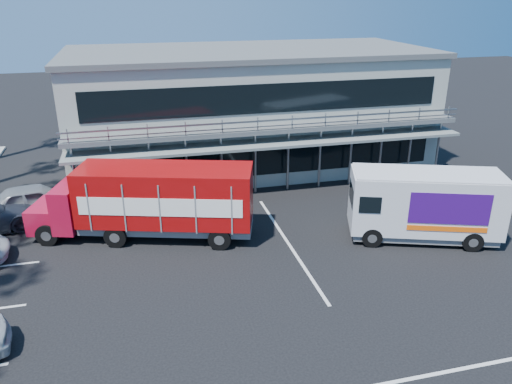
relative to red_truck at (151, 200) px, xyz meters
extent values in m
plane|color=black|center=(3.89, -5.20, -1.86)|extent=(120.00, 120.00, 0.00)
cube|color=#A2A597|center=(6.89, 9.80, 1.64)|extent=(22.00, 10.00, 7.00)
cube|color=#515454|center=(6.89, 9.80, 5.29)|extent=(22.40, 10.40, 0.30)
cube|color=#515454|center=(6.89, 4.20, 1.74)|extent=(22.00, 1.20, 0.25)
cube|color=gray|center=(6.89, 3.65, 2.24)|extent=(22.00, 0.08, 0.90)
cube|color=slate|center=(6.89, 3.90, 1.04)|extent=(22.00, 1.80, 0.15)
cube|color=black|center=(6.89, 4.78, -0.26)|extent=(20.00, 0.06, 1.60)
cube|color=black|center=(6.89, 4.78, 3.34)|extent=(20.00, 0.06, 1.60)
cube|color=maroon|center=(-4.62, 1.41, -0.89)|extent=(1.94, 2.48, 1.16)
cube|color=maroon|center=(-3.60, 1.10, -0.36)|extent=(1.64, 2.60, 2.04)
cube|color=black|center=(-3.60, 1.10, 0.22)|extent=(0.65, 1.99, 0.68)
cube|color=#96090A|center=(0.67, -0.20, 0.27)|extent=(8.13, 4.58, 2.52)
cube|color=slate|center=(0.67, -0.20, -1.23)|extent=(8.03, 4.23, 0.29)
cube|color=white|center=(0.31, -1.37, 0.17)|extent=(6.84, 2.11, 0.82)
cube|color=white|center=(1.02, 0.97, 0.17)|extent=(6.84, 2.11, 0.82)
cylinder|color=black|center=(-4.66, 0.30, -1.36)|extent=(1.05, 0.56, 1.01)
cylinder|color=black|center=(-4.03, 2.34, -1.36)|extent=(1.05, 0.56, 1.01)
cylinder|color=black|center=(-1.69, -0.60, -1.36)|extent=(1.05, 0.56, 1.01)
cylinder|color=black|center=(-1.06, 1.44, -1.36)|extent=(1.05, 0.56, 1.01)
cylinder|color=black|center=(2.77, -1.96, -1.36)|extent=(1.05, 0.56, 1.01)
cylinder|color=black|center=(3.39, 0.08, -1.36)|extent=(1.05, 0.56, 1.01)
cube|color=silver|center=(11.97, -3.20, -0.02)|extent=(6.99, 4.33, 2.64)
cube|color=slate|center=(11.97, -3.20, -1.49)|extent=(6.66, 4.03, 0.33)
cube|color=black|center=(8.87, -2.11, 0.26)|extent=(0.67, 1.77, 0.90)
cube|color=silver|center=(11.97, -3.20, 1.33)|extent=(6.85, 4.24, 0.08)
cube|color=#340B65|center=(12.30, -4.54, 0.17)|extent=(3.22, 1.16, 1.42)
cube|color=#340B65|center=(13.06, -2.37, 0.17)|extent=(3.22, 1.16, 1.42)
cube|color=#F2590C|center=(12.30, -4.54, -0.78)|extent=(3.21, 1.15, 0.24)
cylinder|color=black|center=(9.41, -3.36, -1.41)|extent=(0.95, 0.56, 0.91)
cylinder|color=black|center=(10.08, -1.48, -1.41)|extent=(0.95, 0.56, 0.91)
cylinder|color=black|center=(13.51, -4.81, -1.41)|extent=(0.95, 0.56, 0.91)
cylinder|color=black|center=(14.17, -2.92, -1.41)|extent=(0.95, 0.56, 0.91)
imported|color=gray|center=(-5.61, 3.85, -1.03)|extent=(5.19, 2.93, 1.67)
camera|label=1|loc=(-0.44, -21.32, 8.82)|focal=35.00mm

